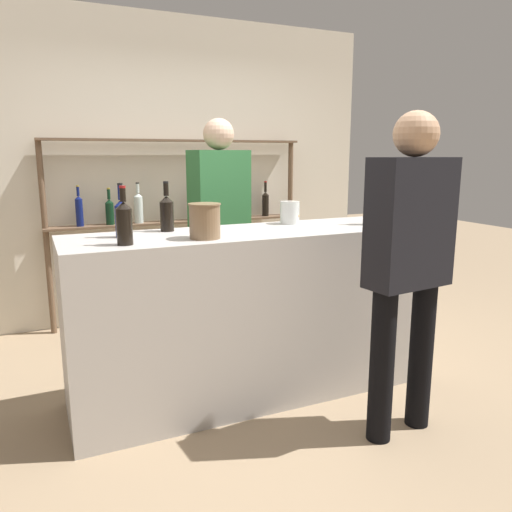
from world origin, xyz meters
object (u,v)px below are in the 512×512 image
at_px(wine_glass, 377,202).
at_px(cork_jar, 290,213).
at_px(counter_bottle_3, 167,212).
at_px(counter_bottle_0, 122,217).
at_px(customer_right, 409,253).
at_px(ice_bucket, 205,221).
at_px(counter_bottle_2, 124,222).
at_px(server_behind_counter, 220,216).
at_px(counter_bottle_1, 374,204).

relative_size(wine_glass, cork_jar, 1.07).
xyz_separation_m(counter_bottle_3, wine_glass, (1.56, -0.05, 0.00)).
bearing_deg(counter_bottle_0, customer_right, -32.98).
bearing_deg(ice_bucket, counter_bottle_2, -177.48).
distance_m(cork_jar, server_behind_counter, 0.75).
xyz_separation_m(counter_bottle_1, cork_jar, (-0.50, 0.27, -0.06)).
distance_m(counter_bottle_1, wine_glass, 0.31).
height_order(counter_bottle_2, customer_right, customer_right).
bearing_deg(ice_bucket, counter_bottle_0, 150.62).
distance_m(counter_bottle_3, wine_glass, 1.57).
relative_size(counter_bottle_1, counter_bottle_2, 1.14).
bearing_deg(counter_bottle_1, cork_jar, 152.12).
bearing_deg(server_behind_counter, customer_right, 2.31).
bearing_deg(counter_bottle_0, cork_jar, 5.13).
distance_m(counter_bottle_3, cork_jar, 0.85).
xyz_separation_m(wine_glass, ice_bucket, (-1.44, -0.31, -0.02)).
height_order(wine_glass, customer_right, customer_right).
bearing_deg(server_behind_counter, wine_glass, 40.11).
relative_size(counter_bottle_0, counter_bottle_2, 1.00).
distance_m(counter_bottle_3, server_behind_counter, 0.92).
distance_m(counter_bottle_3, ice_bucket, 0.38).
relative_size(counter_bottle_0, ice_bucket, 1.56).
distance_m(ice_bucket, server_behind_counter, 1.14).
height_order(counter_bottle_0, cork_jar, counter_bottle_0).
xyz_separation_m(counter_bottle_0, counter_bottle_2, (-0.03, -0.26, 0.00)).
xyz_separation_m(counter_bottle_0, ice_bucket, (0.42, -0.24, -0.02)).
height_order(counter_bottle_0, counter_bottle_2, same).
bearing_deg(customer_right, counter_bottle_3, 40.36).
bearing_deg(ice_bucket, server_behind_counter, 65.51).
height_order(counter_bottle_1, wine_glass, counter_bottle_1).
distance_m(counter_bottle_0, server_behind_counter, 1.20).
distance_m(counter_bottle_0, counter_bottle_2, 0.26).
height_order(wine_glass, cork_jar, wine_glass).
bearing_deg(wine_glass, counter_bottle_2, -170.21).
relative_size(counter_bottle_1, customer_right, 0.20).
distance_m(ice_bucket, customer_right, 1.13).
relative_size(counter_bottle_2, cork_jar, 2.02).
bearing_deg(counter_bottle_0, counter_bottle_2, -96.65).
bearing_deg(server_behind_counter, cork_jar, 7.30).
xyz_separation_m(counter_bottle_1, counter_bottle_3, (-1.35, 0.28, -0.02)).
bearing_deg(customer_right, ice_bucket, 49.18).
relative_size(counter_bottle_1, counter_bottle_3, 1.15).
bearing_deg(counter_bottle_1, server_behind_counter, 128.17).
bearing_deg(wine_glass, counter_bottle_1, -132.07).
height_order(counter_bottle_2, ice_bucket, counter_bottle_2).
bearing_deg(ice_bucket, wine_glass, 12.01).
bearing_deg(ice_bucket, cork_jar, 25.03).
xyz_separation_m(counter_bottle_0, cork_jar, (1.15, 0.10, -0.04)).
height_order(ice_bucket, cork_jar, ice_bucket).
xyz_separation_m(counter_bottle_3, customer_right, (1.05, -0.99, -0.16)).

